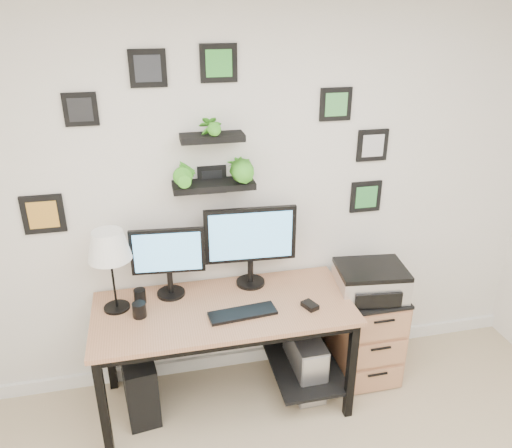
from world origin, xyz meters
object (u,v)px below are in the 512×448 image
object	(u,v)px
table_lamp	(109,247)
printer	(371,281)
monitor_left	(168,258)
pc_tower_grey	(305,362)
desk	(229,319)
monitor_right	(250,240)
mug	(139,310)
file_cabinet	(364,331)
pc_tower_black	(139,382)

from	to	relation	value
table_lamp	printer	world-z (taller)	table_lamp
monitor_left	pc_tower_grey	world-z (taller)	monitor_left
desk	pc_tower_grey	distance (m)	0.66
monitor_right	printer	size ratio (longest dim) A/B	1.22
desk	mug	distance (m)	0.57
printer	file_cabinet	bearing A→B (deg)	75.54
desk	pc_tower_black	size ratio (longest dim) A/B	3.70
desk	table_lamp	distance (m)	0.88
pc_tower_grey	file_cabinet	bearing A→B (deg)	10.07
monitor_right	pc_tower_black	distance (m)	1.17
pc_tower_black	pc_tower_grey	size ratio (longest dim) A/B	1.00
pc_tower_black	pc_tower_grey	bearing A→B (deg)	-9.75
desk	printer	bearing A→B (deg)	1.05
desk	printer	size ratio (longest dim) A/B	3.31
mug	printer	bearing A→B (deg)	1.73
monitor_left	mug	xyz separation A→B (m)	(-0.20, -0.20, -0.23)
desk	file_cabinet	size ratio (longest dim) A/B	2.39
pc_tower_grey	printer	xyz separation A→B (m)	(0.45, 0.04, 0.56)
desk	file_cabinet	distance (m)	1.02
desk	table_lamp	xyz separation A→B (m)	(-0.68, 0.09, 0.54)
printer	pc_tower_black	bearing A→B (deg)	179.94
file_cabinet	printer	world-z (taller)	printer
monitor_left	table_lamp	distance (m)	0.38
monitor_right	monitor_left	bearing A→B (deg)	-177.84
printer	pc_tower_grey	bearing A→B (deg)	-174.76
mug	printer	world-z (taller)	printer
table_lamp	desk	bearing A→B (deg)	-7.69
mug	file_cabinet	distance (m)	1.59
monitor_right	table_lamp	bearing A→B (deg)	-173.38
table_lamp	pc_tower_grey	xyz separation A→B (m)	(1.20, -0.12, -0.96)
table_lamp	file_cabinet	world-z (taller)	table_lamp
pc_tower_black	mug	bearing A→B (deg)	-49.10
monitor_left	printer	world-z (taller)	monitor_left
monitor_right	pc_tower_grey	xyz separation A→B (m)	(0.33, -0.22, -0.86)
mug	pc_tower_grey	size ratio (longest dim) A/B	0.21
mug	file_cabinet	bearing A→B (deg)	3.24
pc_tower_black	pc_tower_grey	xyz separation A→B (m)	(1.11, -0.04, -0.00)
monitor_right	printer	bearing A→B (deg)	-12.59
monitor_right	desk	bearing A→B (deg)	-133.74
pc_tower_black	file_cabinet	bearing A→B (deg)	-6.12
monitor_left	pc_tower_grey	xyz separation A→B (m)	(0.86, -0.20, -0.81)
monitor_right	printer	xyz separation A→B (m)	(0.78, -0.17, -0.30)
desk	pc_tower_grey	size ratio (longest dim) A/B	3.70
desk	pc_tower_black	bearing A→B (deg)	178.15
table_lamp	pc_tower_black	world-z (taller)	table_lamp
monitor_left	monitor_right	size ratio (longest dim) A/B	0.79
desk	monitor_left	distance (m)	0.55
pc_tower_black	file_cabinet	xyz separation A→B (m)	(1.57, 0.04, 0.12)
monitor_right	file_cabinet	size ratio (longest dim) A/B	0.88
table_lamp	pc_tower_grey	bearing A→B (deg)	-5.52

